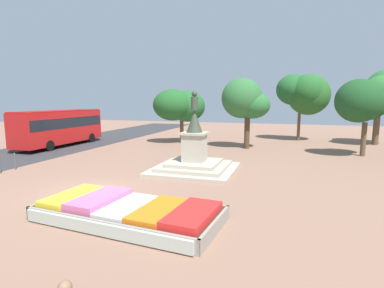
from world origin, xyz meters
TOP-DOWN VIEW (x-y plane):
  - ground_plane at (0.00, 0.00)m, footprint 88.76×88.76m
  - flower_planter at (3.44, -2.30)m, footprint 6.80×3.55m
  - statue_monument at (3.49, 5.53)m, footprint 4.83×4.83m
  - city_bus at (-11.21, 11.19)m, footprint 2.45×9.29m
  - kerb_bollard_north at (-7.08, 2.56)m, footprint 0.12×0.12m
  - park_tree_far_left at (10.20, 22.01)m, footprint 5.39×4.25m
  - park_tree_far_right at (-1.49, 16.58)m, footprint 4.91×4.23m
  - park_tree_street_side at (5.06, 15.16)m, footprint 4.19×3.35m
  - park_tree_mid_canopy at (13.84, 13.81)m, footprint 3.75×3.69m

SIDE VIEW (x-z plane):
  - ground_plane at x=0.00m, z-range 0.00..0.00m
  - flower_planter at x=3.44m, z-range -0.05..0.67m
  - kerb_bollard_north at x=-7.08m, z-range 0.02..1.04m
  - statue_monument at x=3.49m, z-range -1.58..3.15m
  - city_bus at x=-11.21m, z-range 0.25..3.53m
  - park_tree_far_right at x=-1.49m, z-range 1.04..6.31m
  - park_tree_mid_canopy at x=13.84m, z-range 1.13..6.88m
  - park_tree_street_side at x=5.06m, z-range 1.17..7.29m
  - park_tree_far_left at x=10.20m, z-range 1.55..8.43m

